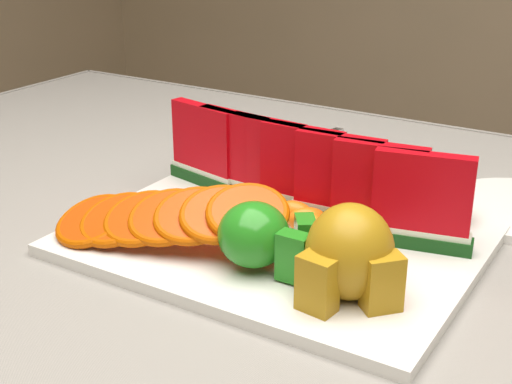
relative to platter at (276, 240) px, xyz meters
name	(u,v)px	position (x,y,z in m)	size (l,w,h in m)	color
table	(281,334)	(0.01, 0.00, -0.11)	(1.40, 0.90, 0.75)	#442F19
tablecloth	(281,284)	(0.01, 0.00, -0.05)	(1.53, 1.03, 0.20)	gray
platter	(276,240)	(0.00, 0.00, 0.00)	(0.40, 0.30, 0.01)	silver
apple_cluster	(261,237)	(0.02, -0.07, 0.04)	(0.11, 0.09, 0.06)	#1A8015
pear_cluster	(350,255)	(0.11, -0.07, 0.04)	(0.10, 0.10, 0.09)	olive
fork	(307,146)	(-0.12, 0.30, 0.00)	(0.05, 0.19, 0.00)	silver
watermelon_row	(301,172)	(-0.01, 0.06, 0.05)	(0.39, 0.07, 0.10)	#0E3617
orange_fan_front	(168,217)	(-0.08, -0.07, 0.04)	(0.26, 0.15, 0.06)	red
orange_fan_back	(336,179)	(0.01, 0.13, 0.03)	(0.32, 0.10, 0.04)	red
tangerine_segments	(296,217)	(0.01, 0.03, 0.02)	(0.20, 0.07, 0.03)	orange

